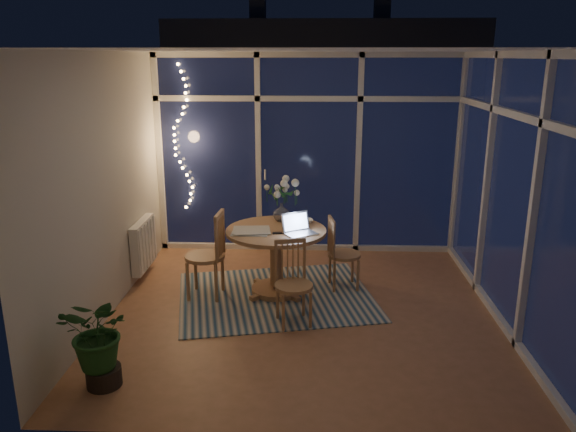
{
  "coord_description": "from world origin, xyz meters",
  "views": [
    {
      "loc": [
        0.04,
        -5.32,
        2.56
      ],
      "look_at": [
        -0.19,
        0.25,
        0.96
      ],
      "focal_mm": 35.0,
      "sensor_mm": 36.0,
      "label": 1
    }
  ],
  "objects_px": {
    "chair_left": "(205,254)",
    "potted_plant": "(101,343)",
    "chair_front": "(294,284)",
    "flower_vase": "(282,212)",
    "chair_right": "(344,253)",
    "dining_table": "(276,262)",
    "laptop": "(301,224)"
  },
  "relations": [
    {
      "from": "potted_plant",
      "to": "chair_left",
      "type": "bearing_deg",
      "value": 74.03
    },
    {
      "from": "dining_table",
      "to": "chair_right",
      "type": "bearing_deg",
      "value": 13.16
    },
    {
      "from": "chair_right",
      "to": "chair_left",
      "type": "bearing_deg",
      "value": 92.25
    },
    {
      "from": "chair_right",
      "to": "laptop",
      "type": "distance_m",
      "value": 0.73
    },
    {
      "from": "flower_vase",
      "to": "potted_plant",
      "type": "bearing_deg",
      "value": -120.79
    },
    {
      "from": "dining_table",
      "to": "potted_plant",
      "type": "distance_m",
      "value": 2.27
    },
    {
      "from": "laptop",
      "to": "potted_plant",
      "type": "bearing_deg",
      "value": -163.32
    },
    {
      "from": "chair_front",
      "to": "laptop",
      "type": "height_order",
      "value": "laptop"
    },
    {
      "from": "chair_right",
      "to": "potted_plant",
      "type": "xyz_separation_m",
      "value": [
        -2.02,
        -2.06,
        -0.04
      ]
    },
    {
      "from": "dining_table",
      "to": "chair_front",
      "type": "height_order",
      "value": "chair_front"
    },
    {
      "from": "chair_left",
      "to": "potted_plant",
      "type": "bearing_deg",
      "value": -12.01
    },
    {
      "from": "laptop",
      "to": "flower_vase",
      "type": "relative_size",
      "value": 1.51
    },
    {
      "from": "dining_table",
      "to": "chair_front",
      "type": "relative_size",
      "value": 1.28
    },
    {
      "from": "chair_left",
      "to": "chair_front",
      "type": "bearing_deg",
      "value": 61.62
    },
    {
      "from": "laptop",
      "to": "flower_vase",
      "type": "bearing_deg",
      "value": 83.51
    },
    {
      "from": "laptop",
      "to": "potted_plant",
      "type": "relative_size",
      "value": 0.42
    },
    {
      "from": "chair_left",
      "to": "laptop",
      "type": "relative_size",
      "value": 3.08
    },
    {
      "from": "chair_right",
      "to": "dining_table",
      "type": "bearing_deg",
      "value": 94.28
    },
    {
      "from": "dining_table",
      "to": "chair_left",
      "type": "height_order",
      "value": "chair_left"
    },
    {
      "from": "chair_left",
      "to": "chair_front",
      "type": "height_order",
      "value": "chair_left"
    },
    {
      "from": "chair_left",
      "to": "chair_right",
      "type": "distance_m",
      "value": 1.55
    },
    {
      "from": "chair_left",
      "to": "laptop",
      "type": "bearing_deg",
      "value": 91.92
    },
    {
      "from": "chair_left",
      "to": "chair_front",
      "type": "distance_m",
      "value": 1.17
    },
    {
      "from": "chair_left",
      "to": "chair_front",
      "type": "xyz_separation_m",
      "value": [
        0.98,
        -0.62,
        -0.06
      ]
    },
    {
      "from": "chair_left",
      "to": "chair_right",
      "type": "xyz_separation_m",
      "value": [
        1.52,
        0.3,
        -0.07
      ]
    },
    {
      "from": "dining_table",
      "to": "flower_vase",
      "type": "distance_m",
      "value": 0.58
    },
    {
      "from": "potted_plant",
      "to": "chair_front",
      "type": "bearing_deg",
      "value": 37.33
    },
    {
      "from": "potted_plant",
      "to": "flower_vase",
      "type": "bearing_deg",
      "value": 59.21
    },
    {
      "from": "flower_vase",
      "to": "potted_plant",
      "type": "xyz_separation_m",
      "value": [
        -1.31,
        -2.21,
        -0.47
      ]
    },
    {
      "from": "chair_right",
      "to": "potted_plant",
      "type": "height_order",
      "value": "chair_right"
    },
    {
      "from": "potted_plant",
      "to": "chair_right",
      "type": "bearing_deg",
      "value": 45.46
    },
    {
      "from": "dining_table",
      "to": "flower_vase",
      "type": "xyz_separation_m",
      "value": [
        0.04,
        0.33,
        0.48
      ]
    }
  ]
}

